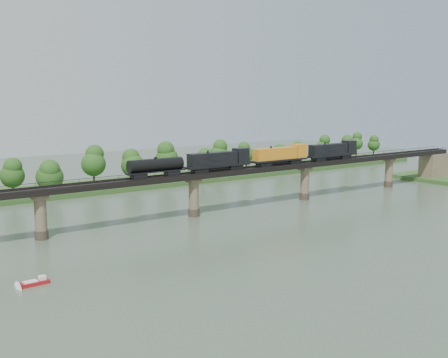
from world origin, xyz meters
TOP-DOWN VIEW (x-y plane):
  - ground at (0.00, 0.00)m, footprint 400.00×400.00m
  - far_bank at (0.00, 85.00)m, footprint 300.00×24.00m
  - bridge at (0.00, 30.00)m, footprint 236.00×30.00m
  - bridge_superstructure at (0.00, 30.00)m, footprint 220.00×4.90m
  - far_treeline at (-8.21, 80.52)m, footprint 289.06×17.54m
  - freight_train at (22.42, 30.00)m, footprint 80.25×3.13m
  - motorboat at (-50.75, 0.78)m, footprint 4.74×1.93m

SIDE VIEW (x-z plane):
  - ground at x=0.00m, z-range 0.00..0.00m
  - motorboat at x=-50.75m, z-range -0.20..1.10m
  - far_bank at x=0.00m, z-range 0.00..1.60m
  - bridge at x=0.00m, z-range -0.29..11.21m
  - far_treeline at x=-8.21m, z-range 2.03..15.63m
  - bridge_superstructure at x=0.00m, z-range 11.42..12.17m
  - freight_train at x=22.42m, z-range 11.38..16.90m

